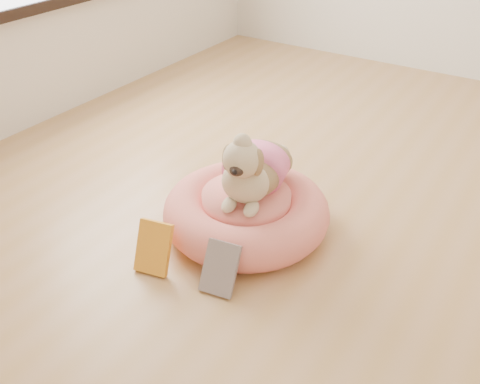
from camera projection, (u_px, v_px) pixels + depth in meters
The scene contains 5 objects.
floor at pixel (338, 229), 2.37m from camera, with size 4.50×4.50×0.00m, color #B5844B.
pet_bed at pixel (246, 212), 2.33m from camera, with size 0.72×0.72×0.19m.
dog at pixel (253, 157), 2.19m from camera, with size 0.32×0.47×0.34m, color brown, non-canonical shape.
book_yellow at pixel (154, 247), 2.10m from camera, with size 0.14×0.03×0.21m, color yellow.
book_white at pixel (220, 268), 2.01m from camera, with size 0.13×0.02×0.20m, color silver.
Camera 1 is at (0.67, -1.84, 1.41)m, focal length 40.00 mm.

